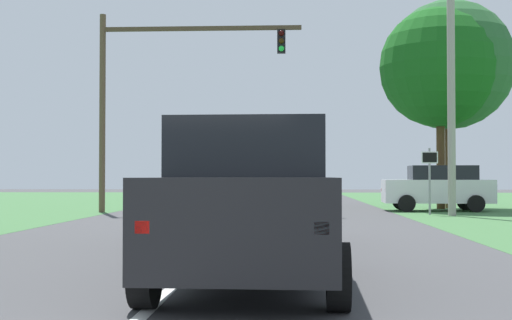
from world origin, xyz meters
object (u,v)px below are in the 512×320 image
Objects in this scene: red_suv_near at (252,202)px; keep_moving_sign at (430,172)px; oak_tree_right at (449,65)px; utility_pole_right at (451,93)px; pickup_truck_lead at (241,197)px; extra_tree_1 at (440,67)px; traffic_light at (155,80)px; crossing_suv_far at (438,187)px.

keep_moving_sign is (5.61, 16.94, 0.49)m from red_suv_near.
utility_pole_right is at bearing -102.00° from oak_tree_right.
extra_tree_1 is (7.53, 16.30, 5.17)m from pickup_truck_lead.
pickup_truck_lead is 13.47m from utility_pole_right.
extra_tree_1 is at bearing 71.99° from red_suv_near.
utility_pole_right is at bearing -8.91° from traffic_light.
extra_tree_1 is at bearing 16.18° from traffic_light.
red_suv_near is 24.07m from oak_tree_right.
crossing_suv_far is (11.36, 1.62, -4.23)m from traffic_light.
keep_moving_sign is 0.28× the size of extra_tree_1.
utility_pole_right is 1.00× the size of extra_tree_1.
crossing_suv_far is at bearing -105.40° from extra_tree_1.
traffic_light is 11.30m from utility_pole_right.
pickup_truck_lead is at bearing 95.71° from red_suv_near.
utility_pole_right is at bearing 68.99° from red_suv_near.
crossing_suv_far is at bearing 8.10° from traffic_light.
extra_tree_1 is (-0.53, -0.69, -0.20)m from oak_tree_right.
crossing_suv_far is 0.50× the size of utility_pole_right.
traffic_light is 13.11m from oak_tree_right.
extra_tree_1 is at bearing 74.60° from crossing_suv_far.
keep_moving_sign is 6.65m from extra_tree_1.
keep_moving_sign is at bearing -6.35° from traffic_light.
crossing_suv_far is (7.03, 14.48, -0.03)m from pickup_truck_lead.
red_suv_near is at bearing -84.29° from pickup_truck_lead.
extra_tree_1 reaches higher than pickup_truck_lead.
crossing_suv_far is (0.89, 2.78, -0.61)m from keep_moving_sign.
keep_moving_sign is 2.98m from crossing_suv_far.
extra_tree_1 is (7.00, 21.55, 5.08)m from red_suv_near.
crossing_suv_far is at bearing -112.27° from oak_tree_right.
traffic_light is 3.24× the size of keep_moving_sign.
extra_tree_1 is at bearing -127.36° from oak_tree_right.
red_suv_near is 1.08× the size of crossing_suv_far.
oak_tree_right is (1.92, 5.30, 4.79)m from keep_moving_sign.
keep_moving_sign is (10.47, -1.16, -3.62)m from traffic_light.
pickup_truck_lead is at bearing -115.37° from oak_tree_right.
utility_pole_right is (6.81, 11.11, 3.42)m from pickup_truck_lead.
red_suv_near is 0.54× the size of utility_pole_right.
keep_moving_sign is (6.13, 11.69, 0.58)m from pickup_truck_lead.
traffic_light is at bearing 105.01° from red_suv_near.
keep_moving_sign is at bearing 71.68° from red_suv_near.
traffic_light is 0.90× the size of utility_pole_right.
red_suv_near is at bearing -74.99° from traffic_light.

